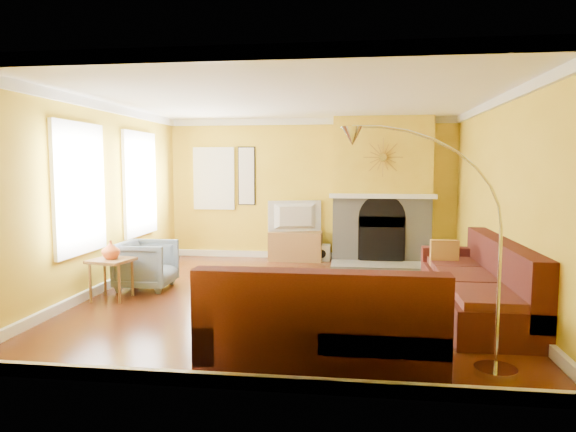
# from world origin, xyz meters

# --- Properties ---
(floor) EXTENTS (5.50, 6.00, 0.02)m
(floor) POSITION_xyz_m (0.00, 0.00, -0.01)
(floor) COLOR #602B14
(floor) RESTS_ON ground
(ceiling) EXTENTS (5.50, 6.00, 0.02)m
(ceiling) POSITION_xyz_m (0.00, 0.00, 2.71)
(ceiling) COLOR white
(ceiling) RESTS_ON ground
(wall_back) EXTENTS (5.50, 0.02, 2.70)m
(wall_back) POSITION_xyz_m (0.00, 3.01, 1.35)
(wall_back) COLOR gold
(wall_back) RESTS_ON ground
(wall_front) EXTENTS (5.50, 0.02, 2.70)m
(wall_front) POSITION_xyz_m (0.00, -3.01, 1.35)
(wall_front) COLOR gold
(wall_front) RESTS_ON ground
(wall_left) EXTENTS (0.02, 6.00, 2.70)m
(wall_left) POSITION_xyz_m (-2.76, 0.00, 1.35)
(wall_left) COLOR gold
(wall_left) RESTS_ON ground
(wall_right) EXTENTS (0.02, 6.00, 2.70)m
(wall_right) POSITION_xyz_m (2.76, 0.00, 1.35)
(wall_right) COLOR gold
(wall_right) RESTS_ON ground
(baseboard) EXTENTS (5.50, 6.00, 0.12)m
(baseboard) POSITION_xyz_m (0.00, 0.00, 0.06)
(baseboard) COLOR white
(baseboard) RESTS_ON floor
(crown_molding) EXTENTS (5.50, 6.00, 0.12)m
(crown_molding) POSITION_xyz_m (0.00, 0.00, 2.64)
(crown_molding) COLOR white
(crown_molding) RESTS_ON ceiling
(window_left_near) EXTENTS (0.06, 1.22, 1.72)m
(window_left_near) POSITION_xyz_m (-2.72, 1.30, 1.50)
(window_left_near) COLOR white
(window_left_near) RESTS_ON wall_left
(window_left_far) EXTENTS (0.06, 1.22, 1.72)m
(window_left_far) POSITION_xyz_m (-2.72, -0.60, 1.50)
(window_left_far) COLOR white
(window_left_far) RESTS_ON wall_left
(window_back) EXTENTS (0.82, 0.06, 1.22)m
(window_back) POSITION_xyz_m (-1.90, 2.96, 1.55)
(window_back) COLOR white
(window_back) RESTS_ON wall_back
(wall_art) EXTENTS (0.34, 0.04, 1.14)m
(wall_art) POSITION_xyz_m (-1.25, 2.97, 1.60)
(wall_art) COLOR white
(wall_art) RESTS_ON wall_back
(fireplace) EXTENTS (1.80, 0.40, 2.70)m
(fireplace) POSITION_xyz_m (1.35, 2.80, 1.35)
(fireplace) COLOR gray
(fireplace) RESTS_ON floor
(mantel) EXTENTS (1.92, 0.22, 0.08)m
(mantel) POSITION_xyz_m (1.35, 2.56, 1.25)
(mantel) COLOR white
(mantel) RESTS_ON fireplace
(hearth) EXTENTS (1.80, 0.70, 0.06)m
(hearth) POSITION_xyz_m (1.35, 2.25, 0.03)
(hearth) COLOR gray
(hearth) RESTS_ON floor
(sunburst) EXTENTS (0.70, 0.04, 0.70)m
(sunburst) POSITION_xyz_m (1.35, 2.57, 1.95)
(sunburst) COLOR olive
(sunburst) RESTS_ON fireplace
(rug) EXTENTS (2.40, 1.80, 0.02)m
(rug) POSITION_xyz_m (0.39, -0.24, 0.01)
(rug) COLOR beige
(rug) RESTS_ON floor
(sectional_sofa) EXTENTS (3.28, 3.59, 0.90)m
(sectional_sofa) POSITION_xyz_m (1.11, -0.91, 0.45)
(sectional_sofa) COLOR #471916
(sectional_sofa) RESTS_ON floor
(coffee_table) EXTENTS (1.15, 1.15, 0.40)m
(coffee_table) POSITION_xyz_m (-0.08, -0.94, 0.20)
(coffee_table) COLOR white
(coffee_table) RESTS_ON floor
(media_console) EXTENTS (1.00, 0.45, 0.55)m
(media_console) POSITION_xyz_m (-0.25, 2.71, 0.28)
(media_console) COLOR olive
(media_console) RESTS_ON floor
(tv) EXTENTS (1.02, 0.43, 0.59)m
(tv) POSITION_xyz_m (-0.25, 2.71, 0.84)
(tv) COLOR black
(tv) RESTS_ON media_console
(subwoofer) EXTENTS (0.30, 0.30, 0.30)m
(subwoofer) POSITION_xyz_m (0.25, 2.79, 0.15)
(subwoofer) COLOR white
(subwoofer) RESTS_ON floor
(armchair) EXTENTS (0.80, 0.78, 0.71)m
(armchair) POSITION_xyz_m (-2.16, 0.19, 0.35)
(armchair) COLOR slate
(armchair) RESTS_ON floor
(side_table) EXTENTS (0.59, 0.59, 0.55)m
(side_table) POSITION_xyz_m (-2.38, -0.45, 0.28)
(side_table) COLOR olive
(side_table) RESTS_ON floor
(vase) EXTENTS (0.30, 0.30, 0.25)m
(vase) POSITION_xyz_m (-2.38, -0.45, 0.67)
(vase) COLOR #D8591E
(vase) RESTS_ON side_table
(book) EXTENTS (0.27, 0.32, 0.03)m
(book) POSITION_xyz_m (-0.23, -0.84, 0.41)
(book) COLOR white
(book) RESTS_ON coffee_table
(arc_lamp) EXTENTS (1.35, 0.36, 2.12)m
(arc_lamp) POSITION_xyz_m (1.51, -2.40, 1.06)
(arc_lamp) COLOR silver
(arc_lamp) RESTS_ON floor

